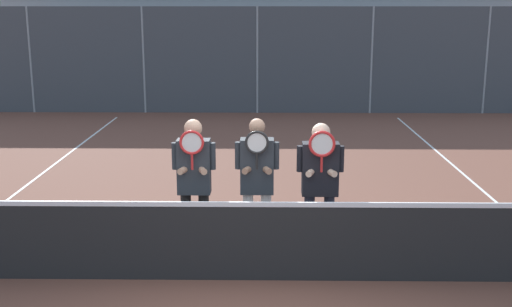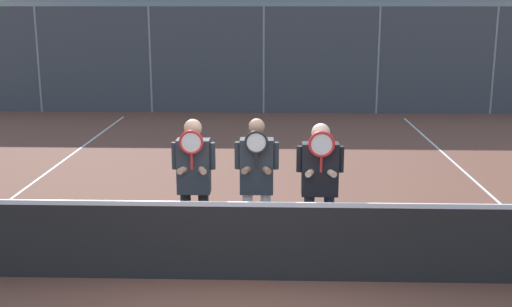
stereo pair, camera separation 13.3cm
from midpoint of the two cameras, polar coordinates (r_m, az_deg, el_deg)
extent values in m
plane|color=brown|center=(7.60, -0.66, -11.16)|extent=(120.00, 120.00, 0.00)
ellipsoid|color=gray|center=(69.64, 1.59, 10.50)|extent=(137.77, 76.54, 26.79)
cube|color=#9EA3A8|center=(25.76, 2.64, 10.11)|extent=(19.64, 5.00, 3.59)
cylinder|color=gray|center=(20.10, -18.62, 7.90)|extent=(0.06, 0.06, 3.08)
cylinder|color=gray|center=(19.20, -9.18, 8.19)|extent=(0.06, 0.06, 3.08)
cylinder|color=gray|center=(18.86, 0.89, 8.27)|extent=(0.06, 0.06, 3.08)
cylinder|color=gray|center=(19.10, 11.02, 8.10)|extent=(0.06, 0.06, 3.08)
cylinder|color=gray|center=(19.90, 20.59, 7.70)|extent=(0.06, 0.06, 3.08)
cube|color=#42474C|center=(18.86, 0.89, 8.27)|extent=(19.95, 0.02, 3.08)
cube|color=black|center=(7.42, -0.67, -8.00)|extent=(10.53, 0.02, 0.90)
cube|color=white|center=(7.27, -0.68, -4.53)|extent=(10.53, 0.03, 0.06)
cube|color=white|center=(11.25, -20.75, -3.87)|extent=(0.05, 16.00, 0.01)
cube|color=white|center=(11.03, 21.29, -4.25)|extent=(0.05, 16.00, 0.01)
cylinder|color=black|center=(8.12, -5.75, -6.36)|extent=(0.13, 0.13, 0.85)
cylinder|color=black|center=(8.09, -4.18, -6.39)|extent=(0.13, 0.13, 0.85)
cube|color=#282D33|center=(7.88, -5.08, -1.13)|extent=(0.40, 0.22, 0.67)
sphere|color=tan|center=(7.78, -5.15, 2.27)|extent=(0.22, 0.22, 0.22)
cylinder|color=#282D33|center=(7.88, -6.73, -0.19)|extent=(0.08, 0.08, 0.33)
cylinder|color=#282D33|center=(7.83, -3.45, -0.21)|extent=(0.08, 0.08, 0.33)
cylinder|color=tan|center=(7.81, -5.89, -1.39)|extent=(0.16, 0.27, 0.08)
cylinder|color=tan|center=(7.79, -4.42, -1.40)|extent=(0.16, 0.27, 0.08)
cylinder|color=red|center=(7.68, -5.25, -0.70)|extent=(0.03, 0.03, 0.20)
torus|color=red|center=(7.63, -5.29, 1.00)|extent=(0.30, 0.03, 0.30)
cylinder|color=silver|center=(7.63, -5.29, 1.00)|extent=(0.24, 0.00, 0.24)
cylinder|color=white|center=(8.06, -0.26, -6.42)|extent=(0.13, 0.13, 0.86)
cylinder|color=white|center=(8.05, 1.34, -6.44)|extent=(0.13, 0.13, 0.86)
cube|color=#282D33|center=(7.83, 0.55, -1.12)|extent=(0.41, 0.22, 0.68)
sphere|color=#997056|center=(7.73, 0.56, 2.41)|extent=(0.20, 0.20, 0.20)
cylinder|color=#282D33|center=(7.81, -1.12, -0.17)|extent=(0.08, 0.08, 0.33)
cylinder|color=#282D33|center=(7.80, 2.23, -0.19)|extent=(0.08, 0.08, 0.33)
cylinder|color=#997056|center=(7.75, -0.22, -1.38)|extent=(0.16, 0.27, 0.08)
cylinder|color=#997056|center=(7.75, 1.29, -1.39)|extent=(0.16, 0.27, 0.08)
cylinder|color=black|center=(7.63, 0.52, -0.68)|extent=(0.03, 0.03, 0.20)
torus|color=black|center=(7.58, 0.53, 0.99)|extent=(0.29, 0.03, 0.29)
cylinder|color=silver|center=(7.58, 0.53, 0.99)|extent=(0.23, 0.00, 0.23)
cylinder|color=#232838|center=(8.10, 5.19, -6.48)|extent=(0.13, 0.13, 0.83)
cylinder|color=#232838|center=(8.12, 6.93, -6.48)|extent=(0.13, 0.13, 0.83)
cube|color=black|center=(7.89, 6.19, -1.39)|extent=(0.45, 0.22, 0.66)
sphere|color=#DBB293|center=(7.79, 6.27, 1.86)|extent=(0.23, 0.23, 0.23)
cylinder|color=black|center=(7.85, 4.40, -0.48)|extent=(0.08, 0.08, 0.32)
cylinder|color=black|center=(7.88, 8.01, -0.50)|extent=(0.08, 0.08, 0.32)
cylinder|color=#DBB293|center=(7.80, 5.42, -1.64)|extent=(0.16, 0.27, 0.08)
cylinder|color=#DBB293|center=(7.82, 7.05, -1.65)|extent=(0.16, 0.27, 0.08)
cylinder|color=red|center=(7.69, 6.30, -0.95)|extent=(0.03, 0.03, 0.20)
torus|color=red|center=(7.64, 6.35, 0.82)|extent=(0.32, 0.03, 0.32)
cylinder|color=silver|center=(7.64, 6.35, 0.82)|extent=(0.26, 0.00, 0.26)
cube|color=black|center=(22.71, -15.80, 6.57)|extent=(4.75, 1.73, 0.88)
cube|color=#2D3842|center=(22.64, -15.92, 8.57)|extent=(2.61, 1.59, 0.72)
cylinder|color=black|center=(21.50, -12.49, 5.23)|extent=(0.60, 0.16, 0.60)
cylinder|color=black|center=(23.20, -11.42, 5.84)|extent=(0.60, 0.16, 0.60)
cylinder|color=black|center=(22.46, -20.17, 5.06)|extent=(0.60, 0.16, 0.60)
cylinder|color=black|center=(24.09, -18.63, 5.68)|extent=(0.60, 0.16, 0.60)
cube|color=slate|center=(21.60, -2.60, 6.61)|extent=(4.70, 1.70, 0.78)
cube|color=#2D3842|center=(21.53, -2.62, 8.49)|extent=(2.59, 1.57, 0.64)
cylinder|color=black|center=(20.72, 1.46, 5.25)|extent=(0.60, 0.16, 0.60)
cylinder|color=black|center=(22.45, 1.49, 5.86)|extent=(0.60, 0.16, 0.60)
cylinder|color=black|center=(20.96, -6.96, 5.25)|extent=(0.60, 0.16, 0.60)
cylinder|color=black|center=(22.67, -6.30, 5.85)|extent=(0.60, 0.16, 0.60)
cube|color=slate|center=(22.33, 10.97, 6.68)|extent=(4.77, 1.77, 0.85)
cube|color=#2D3842|center=(22.26, 11.06, 8.65)|extent=(2.62, 1.63, 0.69)
cylinder|color=black|center=(21.81, 15.33, 5.18)|extent=(0.60, 0.16, 0.60)
cylinder|color=black|center=(23.55, 14.33, 5.80)|extent=(0.60, 0.16, 0.60)
cylinder|color=black|center=(21.30, 7.17, 5.37)|extent=(0.60, 0.16, 0.60)
cylinder|color=black|center=(23.08, 6.76, 5.97)|extent=(0.60, 0.16, 0.60)
camera|label=1|loc=(0.07, -89.53, 0.11)|focal=45.00mm
camera|label=2|loc=(0.07, 90.47, -0.11)|focal=45.00mm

